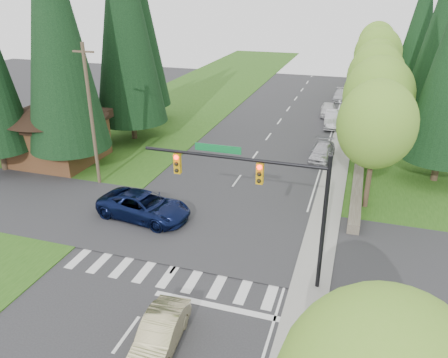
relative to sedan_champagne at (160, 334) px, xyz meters
The scene contains 29 objects.
ground 2.15m from the sedan_champagne, 144.00° to the left, with size 120.00×120.00×0.00m, color #28282B.
grass_east 24.06m from the sedan_champagne, 61.85° to the left, with size 14.00×110.00×0.06m, color #254D14.
grass_west 25.78m from the sedan_champagne, 124.65° to the left, with size 14.00×110.00×0.06m, color #254D14.
cross_street 9.37m from the sedan_champagne, 100.19° to the left, with size 120.00×8.00×0.10m, color #28282B.
sidewalk_east 23.79m from the sedan_champagne, 77.26° to the left, with size 1.80×80.00×0.13m, color gray.
curb_east 23.62m from the sedan_champagne, 79.27° to the left, with size 0.20×80.00×0.13m, color gray.
stone_wall_north 31.97m from the sedan_champagne, 77.45° to the left, with size 0.70×40.00×0.70m, color #4C4438.
traffic_signal 7.65m from the sedan_champagne, 64.52° to the left, with size 8.70×0.37×6.80m.
brown_building 23.37m from the sedan_champagne, 135.79° to the left, with size 8.40×8.40×5.40m.
utility_pole 17.85m from the sedan_champagne, 130.19° to the left, with size 1.60×0.24×10.00m.
decid_tree_0 17.67m from the sedan_champagne, 63.60° to the left, with size 4.80×4.80×8.37m.
decid_tree_1 24.03m from the sedan_champagne, 71.00° to the left, with size 5.20×5.20×8.80m.
decid_tree_2 30.59m from the sedan_champagne, 75.69° to the left, with size 5.00×5.00×8.82m.
decid_tree_3 37.32m from the sedan_champagne, 78.23° to the left, with size 5.00×5.00×8.55m.
decid_tree_4 44.20m from the sedan_champagne, 79.96° to the left, with size 5.40×5.40×9.18m.
decid_tree_5 50.98m from the sedan_champagne, 81.56° to the left, with size 4.80×4.80×8.30m.
decid_tree_6 57.93m from the sedan_champagne, 82.48° to the left, with size 5.20×5.20×8.86m.
conifer_w_a 23.42m from the sedan_champagne, 133.95° to the left, with size 6.12×6.12×19.80m.
conifer_w_b 27.63m from the sedan_champagne, 132.60° to the left, with size 5.44×5.44×17.80m.
conifer_w_c 28.94m from the sedan_champagne, 120.48° to the left, with size 6.46×6.46×20.80m.
conifer_w_e 34.50m from the sedan_champagne, 118.19° to the left, with size 5.78×5.78×18.80m.
conifer_e_c 51.45m from the sedan_champagne, 75.91° to the left, with size 5.10×5.10×16.80m.
sedan_champagne is the anchor object (origin of this frame).
suv_navy 10.97m from the sedan_champagne, 120.33° to the left, with size 2.73×5.91×1.64m, color #0B1337.
parked_car_a 23.23m from the sedan_champagne, 80.33° to the left, with size 1.66×4.13×1.41m, color #B6B6BB.
parked_car_b 23.53m from the sedan_champagne, 80.35° to the left, with size 1.81×4.44×1.29m, color gray.
parked_car_c 33.23m from the sedan_champagne, 83.18° to the left, with size 1.71×4.91×1.62m, color #B1B1B6.
parked_car_d 37.33m from the sedan_champagne, 85.29° to the left, with size 1.63×4.06×1.38m, color silver.
parked_car_e 45.16m from the sedan_champagne, 84.99° to the left, with size 1.81×4.45×1.29m, color #B7B7BD.
Camera 1 is at (8.13, -13.11, 13.26)m, focal length 35.00 mm.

